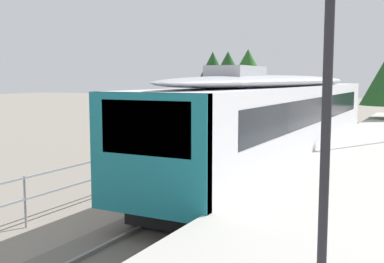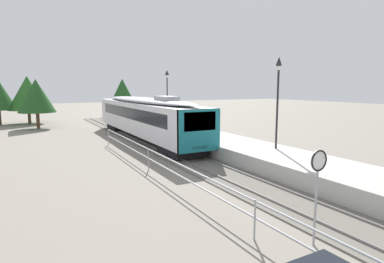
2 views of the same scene
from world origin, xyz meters
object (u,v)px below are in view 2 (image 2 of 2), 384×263
at_px(platform_lamp_mid_platform, 278,85).
at_px(speed_limit_sign, 318,174).
at_px(commuter_train, 144,115).
at_px(platform_lamp_far_end, 167,86).

height_order(platform_lamp_mid_platform, speed_limit_sign, platform_lamp_mid_platform).
distance_m(commuter_train, platform_lamp_mid_platform, 12.68).
height_order(commuter_train, platform_lamp_mid_platform, platform_lamp_mid_platform).
relative_size(commuter_train, platform_lamp_far_end, 3.66).
xyz_separation_m(platform_lamp_mid_platform, speed_limit_sign, (-6.00, -8.11, -2.50)).
height_order(commuter_train, platform_lamp_far_end, platform_lamp_far_end).
xyz_separation_m(commuter_train, platform_lamp_far_end, (4.00, 4.23, 2.48)).
distance_m(commuter_train, platform_lamp_far_end, 6.33).
bearing_deg(platform_lamp_far_end, platform_lamp_mid_platform, -90.00).
bearing_deg(platform_lamp_mid_platform, speed_limit_sign, -126.51).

